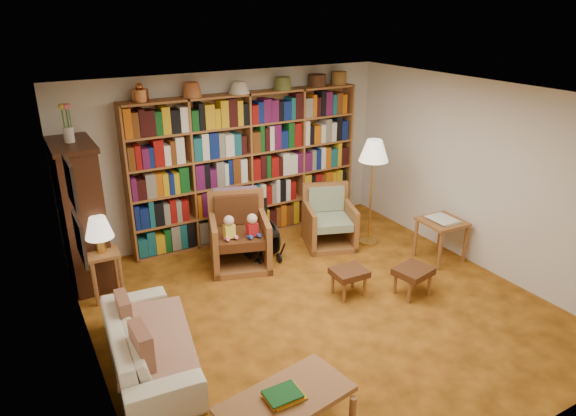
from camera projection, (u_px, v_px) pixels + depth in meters
floor at (319, 307)px, 6.14m from camera, size 5.00×5.00×0.00m
ceiling at (325, 96)px, 5.22m from camera, size 5.00×5.00×0.00m
wall_back at (231, 156)px, 7.71m from camera, size 5.00×0.00×5.00m
wall_front at (512, 324)px, 3.66m from camera, size 5.00×0.00×5.00m
wall_left at (84, 262)px, 4.54m from camera, size 0.00×5.00×5.00m
wall_right at (479, 176)px, 6.82m from camera, size 0.00×5.00×5.00m
bookshelf at (248, 162)px, 7.69m from camera, size 3.60×0.30×2.42m
curio_cabinet at (82, 213)px, 6.38m from camera, size 0.50×0.95×2.40m
framed_pictures at (75, 211)px, 4.66m from camera, size 0.03×0.52×0.97m
sofa at (148, 343)px, 5.06m from camera, size 1.83×0.83×0.52m
sofa_throw at (153, 338)px, 5.07m from camera, size 0.94×1.45×0.04m
cushion_left at (124, 313)px, 5.22m from camera, size 0.13×0.36×0.36m
cushion_right at (142, 351)px, 4.65m from camera, size 0.14×0.40×0.40m
side_table_lamp at (104, 265)px, 6.20m from camera, size 0.39×0.39×0.62m
table_lamp at (99, 229)px, 6.02m from camera, size 0.33×0.33×0.45m
armchair_leather at (236, 235)px, 7.08m from camera, size 1.03×1.03×1.00m
armchair_sage at (326, 222)px, 7.69m from camera, size 0.94×0.94×0.88m
wheelchair at (258, 232)px, 7.25m from camera, size 0.47×0.65×0.82m
floor_lamp at (374, 155)px, 7.28m from camera, size 0.42×0.42×1.60m
side_table_papers at (442, 226)px, 7.12m from camera, size 0.58×0.58×0.63m
footstool_a at (349, 274)px, 6.30m from camera, size 0.42×0.37×0.35m
footstool_b at (413, 273)px, 6.30m from camera, size 0.50×0.45×0.37m
coffee_table at (286, 402)px, 4.14m from camera, size 1.17×0.72×0.49m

